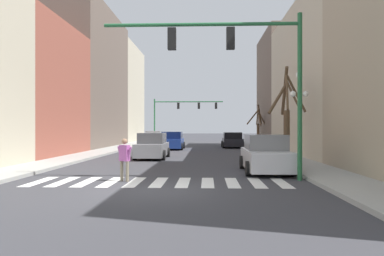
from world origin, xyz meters
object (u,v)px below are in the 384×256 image
(traffic_signal_near, at_px, (241,58))
(car_driving_away_lane, at_px, (172,141))
(car_parked_left_mid, at_px, (265,155))
(street_lamp_right_corner, at_px, (299,99))
(car_parked_left_far, at_px, (154,138))
(street_tree_right_far, at_px, (258,126))
(pedestrian_near_right_corner, at_px, (125,156))
(car_at_intersection, at_px, (152,147))
(street_tree_left_far, at_px, (286,116))
(traffic_signal_far, at_px, (181,109))
(car_driving_toward_lane, at_px, (232,140))

(traffic_signal_near, bearing_deg, car_driving_away_lane, 102.61)
(car_parked_left_mid, bearing_deg, street_lamp_right_corner, -43.41)
(car_parked_left_far, relative_size, street_tree_right_far, 1.03)
(car_parked_left_mid, xyz_separation_m, pedestrian_near_right_corner, (-5.75, -3.13, 0.16))
(street_tree_right_far, bearing_deg, car_at_intersection, -120.64)
(street_lamp_right_corner, xyz_separation_m, street_tree_left_far, (-0.13, 2.51, -0.79))
(car_parked_left_mid, height_order, car_driving_away_lane, car_parked_left_mid)
(traffic_signal_far, height_order, street_tree_left_far, traffic_signal_far)
(car_parked_left_far, xyz_separation_m, car_at_intersection, (2.64, -19.33, 0.02))
(traffic_signal_near, height_order, car_parked_left_mid, traffic_signal_near)
(street_lamp_right_corner, xyz_separation_m, car_parked_left_mid, (-2.06, -2.18, -2.69))
(car_driving_toward_lane, distance_m, street_tree_right_far, 3.43)
(pedestrian_near_right_corner, bearing_deg, car_driving_away_lane, 119.26)
(street_lamp_right_corner, height_order, street_tree_right_far, street_lamp_right_corner)
(street_lamp_right_corner, height_order, car_at_intersection, street_lamp_right_corner)
(car_driving_toward_lane, xyz_separation_m, car_driving_away_lane, (-5.85, -3.32, 0.04))
(traffic_signal_far, relative_size, car_driving_away_lane, 2.01)
(street_tree_right_far, xyz_separation_m, street_tree_left_far, (-0.81, -17.77, 0.48))
(traffic_signal_near, relative_size, car_parked_left_mid, 1.67)
(car_parked_left_far, height_order, street_tree_left_far, street_tree_left_far)
(street_lamp_right_corner, distance_m, car_driving_away_lane, 17.75)
(traffic_signal_near, xyz_separation_m, traffic_signal_far, (-4.82, 36.03, -0.20))
(street_tree_right_far, bearing_deg, street_lamp_right_corner, -91.94)
(car_at_intersection, xyz_separation_m, car_driving_away_lane, (0.34, 10.51, -0.01))
(street_lamp_right_corner, height_order, car_parked_left_mid, street_lamp_right_corner)
(street_lamp_right_corner, bearing_deg, car_driving_away_lane, 116.96)
(car_driving_away_lane, bearing_deg, pedestrian_near_right_corner, 0.39)
(car_driving_toward_lane, bearing_deg, car_parked_left_mid, -179.87)
(car_at_intersection, relative_size, street_tree_left_far, 0.83)
(pedestrian_near_right_corner, bearing_deg, traffic_signal_far, 119.50)
(car_parked_left_mid, distance_m, car_parked_left_far, 28.07)
(traffic_signal_far, height_order, car_parked_left_mid, traffic_signal_far)
(street_tree_right_far, bearing_deg, car_driving_toward_lane, -154.63)
(traffic_signal_near, relative_size, street_lamp_right_corner, 1.62)
(traffic_signal_far, height_order, pedestrian_near_right_corner, traffic_signal_far)
(traffic_signal_far, bearing_deg, street_tree_right_far, -50.98)
(street_tree_left_far, bearing_deg, car_parked_left_far, 116.21)
(traffic_signal_far, xyz_separation_m, street_tree_left_far, (8.08, -28.74, -1.82))
(street_lamp_right_corner, height_order, car_driving_toward_lane, street_lamp_right_corner)
(traffic_signal_near, bearing_deg, traffic_signal_far, 97.62)
(car_parked_left_mid, xyz_separation_m, car_parked_left_far, (-8.87, 26.64, -0.04))
(car_at_intersection, height_order, car_driving_away_lane, car_at_intersection)
(car_driving_toward_lane, height_order, street_tree_left_far, street_tree_left_far)
(car_driving_away_lane, height_order, street_tree_left_far, street_tree_left_far)
(street_lamp_right_corner, distance_m, car_at_intersection, 10.12)
(car_parked_left_far, relative_size, car_at_intersection, 1.00)
(traffic_signal_far, distance_m, car_driving_toward_lane, 14.24)
(car_at_intersection, relative_size, car_driving_away_lane, 0.96)
(street_lamp_right_corner, bearing_deg, car_parked_left_mid, -133.41)
(car_parked_left_mid, distance_m, pedestrian_near_right_corner, 6.55)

